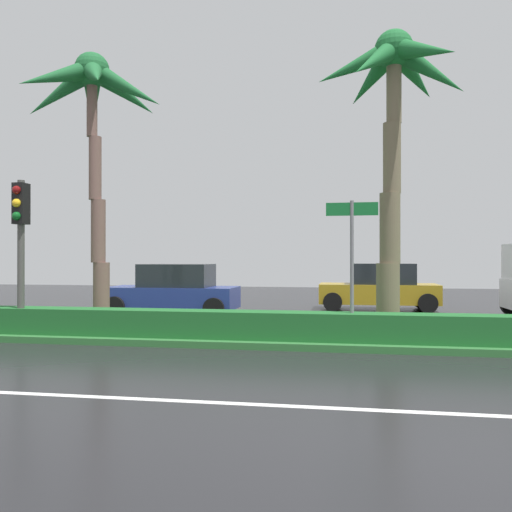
{
  "coord_description": "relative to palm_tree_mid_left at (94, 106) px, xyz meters",
  "views": [
    {
      "loc": [
        -1.25,
        -4.81,
        1.92
      ],
      "look_at": [
        -3.64,
        9.12,
        1.98
      ],
      "focal_mm": 37.05,
      "sensor_mm": 36.0,
      "label": 1
    }
  ],
  "objects": [
    {
      "name": "ground_plane",
      "position": [
        7.8,
        0.89,
        -5.98
      ],
      "size": [
        90.0,
        42.0,
        0.1
      ],
      "primitive_type": "cube",
      "color": "black"
    },
    {
      "name": "near_lane_divider_stripe",
      "position": [
        7.8,
        -6.11,
        -5.92
      ],
      "size": [
        81.0,
        0.14,
        0.01
      ],
      "primitive_type": "cube",
      "color": "white",
      "rests_on": "ground_plane"
    },
    {
      "name": "median_strip",
      "position": [
        7.8,
        -0.11,
        -5.85
      ],
      "size": [
        85.5,
        4.0,
        0.15
      ],
      "primitive_type": "cube",
      "color": "#2D6B33",
      "rests_on": "ground_plane"
    },
    {
      "name": "median_hedge",
      "position": [
        7.8,
        -1.51,
        -5.48
      ],
      "size": [
        76.5,
        0.7,
        0.6
      ],
      "color": "#1E6028",
      "rests_on": "median_strip"
    },
    {
      "name": "palm_tree_mid_left",
      "position": [
        0.0,
        0.0,
        0.0
      ],
      "size": [
        3.91,
        3.73,
        7.17
      ],
      "color": "brown",
      "rests_on": "median_strip"
    },
    {
      "name": "palm_tree_centre_left",
      "position": [
        7.64,
        -0.17,
        -0.3
      ],
      "size": [
        3.63,
        3.33,
        7.14
      ],
      "color": "#71644B",
      "rests_on": "median_strip"
    },
    {
      "name": "traffic_signal_median_left",
      "position": [
        -0.95,
        -1.73,
        -3.3
      ],
      "size": [
        0.28,
        0.43,
        3.59
      ],
      "color": "#4C4C47",
      "rests_on": "median_strip"
    },
    {
      "name": "street_name_sign",
      "position": [
        6.67,
        -1.46,
        -3.85
      ],
      "size": [
        1.1,
        0.08,
        3.0
      ],
      "color": "slate",
      "rests_on": "median_strip"
    },
    {
      "name": "car_in_traffic_leading",
      "position": [
        0.85,
        4.05,
        -5.1
      ],
      "size": [
        4.3,
        2.02,
        1.72
      ],
      "rotation": [
        0.0,
        0.0,
        3.14
      ],
      "color": "navy",
      "rests_on": "ground_plane"
    },
    {
      "name": "car_in_traffic_second",
      "position": [
        7.76,
        7.17,
        -5.1
      ],
      "size": [
        4.3,
        2.02,
        1.72
      ],
      "rotation": [
        0.0,
        0.0,
        3.14
      ],
      "color": "#B28C1E",
      "rests_on": "ground_plane"
    }
  ]
}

